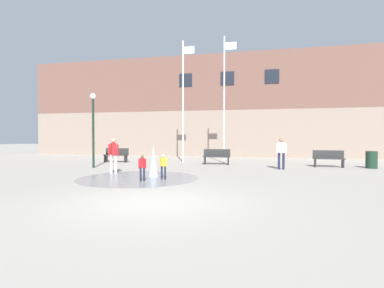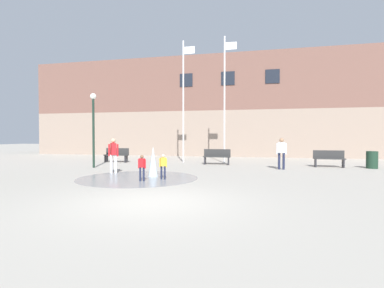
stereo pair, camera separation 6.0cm
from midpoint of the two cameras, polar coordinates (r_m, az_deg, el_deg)
The scene contains 14 objects.
ground_plane at distance 7.84m, azimuth -7.66°, elevation -10.92°, with size 100.00×100.00×0.00m, color #9E998E.
library_building at distance 27.71m, azimuth 7.36°, elevation 6.78°, with size 36.00×6.05×8.49m.
splash_fountain at distance 12.45m, azimuth -8.84°, elevation -4.74°, with size 4.82×4.82×1.27m.
park_bench_under_left_flagpole at distance 19.99m, azimuth -14.33°, elevation -2.01°, with size 1.60×0.44×0.91m.
park_bench_under_right_flagpole at distance 17.88m, azimuth 4.61°, elevation -2.38°, with size 1.60×0.44×0.91m.
park_bench_near_trashcan at distance 17.92m, azimuth 24.49°, elevation -2.50°, with size 1.60×0.44×0.91m.
adult_in_red at distance 15.79m, azimuth 16.55°, elevation -1.29°, with size 0.50×0.39×1.59m.
child_in_fountain at distance 11.71m, azimuth -5.62°, elevation -3.93°, with size 0.31×0.22×0.99m.
teen_by_trashcan at distance 14.00m, azimuth -14.86°, elevation -1.63°, with size 0.50×0.39×1.59m.
child_with_pink_shirt at distance 11.33m, azimuth -9.60°, elevation -4.13°, with size 0.31×0.18×0.99m.
flagpole_left at distance 19.50m, azimuth -1.73°, elevation 8.76°, with size 0.80×0.10×7.81m.
flagpole_right at distance 19.01m, azimuth 6.15°, elevation 9.08°, with size 0.80×0.10×7.91m.
lamp_post_left_lane at distance 16.84m, azimuth -18.41°, elevation 4.49°, with size 0.32×0.32×3.97m.
trash_can at distance 18.25m, azimuth 30.92°, elevation -2.60°, with size 0.56×0.56×0.90m, color #193323.
Camera 1 is at (2.67, -7.17, 1.68)m, focal length 28.00 mm.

